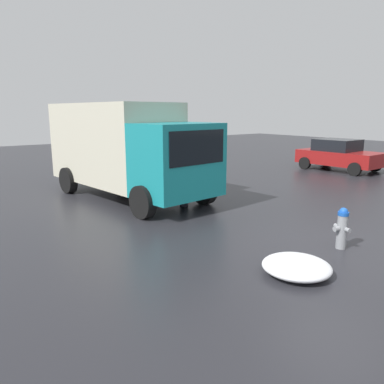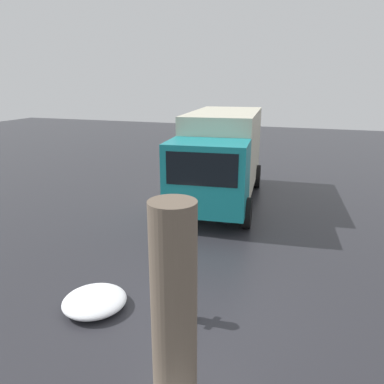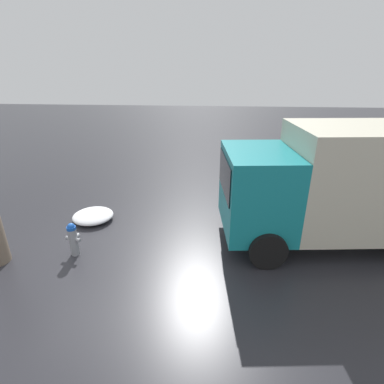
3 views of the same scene
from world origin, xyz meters
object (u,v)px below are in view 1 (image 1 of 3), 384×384
fire_hydrant (342,228)px  delivery_truck (125,147)px  pedestrian (184,176)px  parked_car (339,155)px

fire_hydrant → delivery_truck: 7.31m
fire_hydrant → pedestrian: 4.93m
fire_hydrant → pedestrian: bearing=-69.3°
fire_hydrant → pedestrian: pedestrian is taller
fire_hydrant → parked_car: (6.07, -9.67, 0.31)m
fire_hydrant → pedestrian: size_ratio=0.52×
fire_hydrant → parked_car: bearing=-133.1°
delivery_truck → parked_car: delivery_truck is taller
fire_hydrant → parked_car: 11.42m
delivery_truck → fire_hydrant: bearing=94.4°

